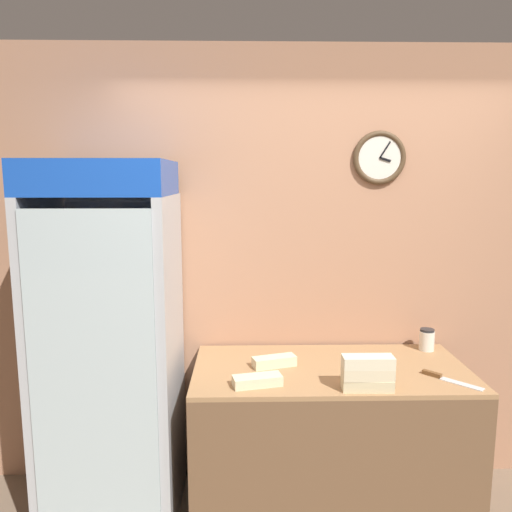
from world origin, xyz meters
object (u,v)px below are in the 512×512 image
(sandwich_flat_left, at_px, (274,361))
(condiment_jar, at_px, (427,340))
(beverage_cooler, at_px, (112,327))
(sandwich_stack_bottom, at_px, (367,384))
(chefs_knife, at_px, (443,378))
(sandwich_stack_middle, at_px, (368,373))
(sandwich_flat_right, at_px, (257,381))
(sandwich_stack_top, at_px, (368,362))

(sandwich_flat_left, height_order, condiment_jar, condiment_jar)
(beverage_cooler, distance_m, sandwich_stack_bottom, 1.42)
(chefs_knife, height_order, condiment_jar, condiment_jar)
(sandwich_stack_middle, bearing_deg, sandwich_flat_left, 143.97)
(beverage_cooler, xyz_separation_m, sandwich_stack_middle, (1.35, -0.38, -0.13))
(sandwich_flat_right, bearing_deg, chefs_knife, 3.49)
(sandwich_flat_left, height_order, sandwich_flat_right, sandwich_flat_left)
(chefs_knife, bearing_deg, condiment_jar, 81.00)
(sandwich_stack_middle, height_order, chefs_knife, sandwich_stack_middle)
(beverage_cooler, height_order, chefs_knife, beverage_cooler)
(sandwich_stack_middle, height_order, sandwich_stack_top, sandwich_stack_top)
(sandwich_flat_left, xyz_separation_m, chefs_knife, (0.88, -0.20, -0.02))
(beverage_cooler, height_order, sandwich_flat_left, beverage_cooler)
(chefs_knife, bearing_deg, sandwich_flat_left, 167.23)
(sandwich_stack_top, xyz_separation_m, sandwich_flat_right, (-0.54, 0.06, -0.12))
(sandwich_stack_top, height_order, sandwich_flat_right, sandwich_stack_top)
(sandwich_flat_left, bearing_deg, beverage_cooler, 176.16)
(sandwich_stack_middle, xyz_separation_m, sandwich_flat_right, (-0.54, 0.06, -0.06))
(sandwich_flat_right, bearing_deg, sandwich_flat_left, 68.69)
(sandwich_stack_bottom, bearing_deg, beverage_cooler, 164.14)
(beverage_cooler, height_order, sandwich_stack_middle, beverage_cooler)
(sandwich_flat_left, relative_size, chefs_knife, 1.02)
(sandwich_flat_left, relative_size, condiment_jar, 1.93)
(sandwich_flat_left, bearing_deg, sandwich_flat_right, -111.31)
(condiment_jar, bearing_deg, chefs_knife, -99.00)
(chefs_knife, bearing_deg, sandwich_stack_top, -163.94)
(sandwich_stack_bottom, height_order, sandwich_flat_right, sandwich_stack_bottom)
(sandwich_stack_middle, bearing_deg, chefs_knife, 16.06)
(beverage_cooler, relative_size, sandwich_stack_bottom, 7.91)
(sandwich_stack_middle, xyz_separation_m, sandwich_flat_left, (-0.44, 0.32, -0.06))
(beverage_cooler, relative_size, condiment_jar, 15.17)
(sandwich_stack_top, bearing_deg, beverage_cooler, 164.14)
(beverage_cooler, relative_size, sandwich_stack_middle, 7.98)
(sandwich_stack_middle, relative_size, chefs_knife, 1.00)
(sandwich_stack_middle, distance_m, sandwich_stack_top, 0.06)
(beverage_cooler, height_order, condiment_jar, beverage_cooler)
(sandwich_stack_top, bearing_deg, sandwich_stack_bottom, 0.00)
(sandwich_stack_top, height_order, condiment_jar, sandwich_stack_top)
(beverage_cooler, distance_m, sandwich_stack_top, 1.41)
(sandwich_stack_top, bearing_deg, sandwich_flat_left, 143.97)
(sandwich_flat_right, bearing_deg, sandwich_stack_middle, -6.79)
(sandwich_stack_bottom, bearing_deg, condiment_jar, 48.54)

